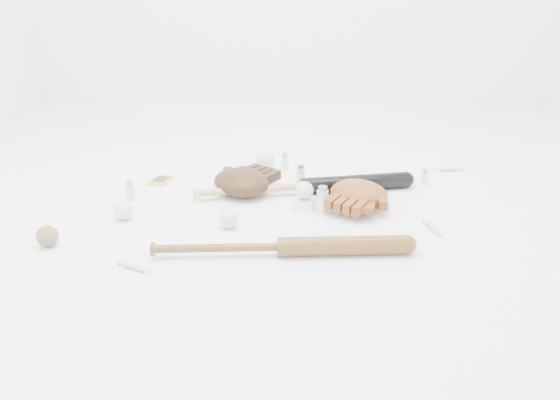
{
  "coord_description": "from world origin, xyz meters",
  "views": [
    {
      "loc": [
        0.09,
        -1.73,
        0.82
      ],
      "look_at": [
        0.01,
        -0.02,
        0.06
      ],
      "focal_mm": 35.0,
      "sensor_mm": 36.0,
      "label": 1
    }
  ],
  "objects_px": {
    "glove_dark": "(241,182)",
    "bat_wood": "(280,247)",
    "bat_dark": "(303,186)",
    "pedestal": "(304,203)"
  },
  "relations": [
    {
      "from": "bat_wood",
      "to": "pedestal",
      "type": "height_order",
      "value": "bat_wood"
    },
    {
      "from": "glove_dark",
      "to": "bat_wood",
      "type": "bearing_deg",
      "value": -34.72
    },
    {
      "from": "pedestal",
      "to": "glove_dark",
      "type": "bearing_deg",
      "value": 152.87
    },
    {
      "from": "bat_dark",
      "to": "pedestal",
      "type": "height_order",
      "value": "bat_dark"
    },
    {
      "from": "bat_dark",
      "to": "pedestal",
      "type": "distance_m",
      "value": 0.13
    },
    {
      "from": "bat_wood",
      "to": "pedestal",
      "type": "bearing_deg",
      "value": 73.68
    },
    {
      "from": "glove_dark",
      "to": "pedestal",
      "type": "relative_size",
      "value": 3.89
    },
    {
      "from": "bat_dark",
      "to": "pedestal",
      "type": "bearing_deg",
      "value": -99.8
    },
    {
      "from": "bat_dark",
      "to": "pedestal",
      "type": "xyz_separation_m",
      "value": [
        0.01,
        -0.13,
        -0.01
      ]
    },
    {
      "from": "bat_wood",
      "to": "glove_dark",
      "type": "relative_size",
      "value": 3.04
    }
  ]
}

